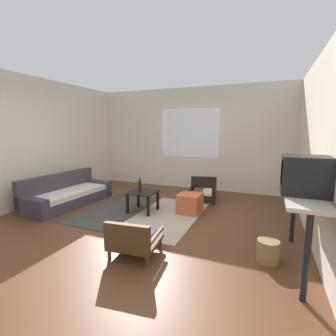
% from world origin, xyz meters
% --- Properties ---
extents(ground_plane, '(7.80, 7.80, 0.00)m').
position_xyz_m(ground_plane, '(0.00, 0.00, 0.00)').
color(ground_plane, '#56331E').
extents(far_wall_with_window, '(5.60, 0.13, 2.70)m').
position_xyz_m(far_wall_with_window, '(0.00, 3.06, 1.35)').
color(far_wall_with_window, beige).
rests_on(far_wall_with_window, ground).
extents(side_wall_right, '(0.12, 6.60, 2.70)m').
position_xyz_m(side_wall_right, '(2.66, 0.30, 1.35)').
color(side_wall_right, beige).
rests_on(side_wall_right, ground).
extents(side_wall_left, '(0.12, 6.60, 2.70)m').
position_xyz_m(side_wall_left, '(-2.66, 0.30, 1.35)').
color(side_wall_left, beige).
rests_on(side_wall_left, ground).
extents(area_rug, '(2.25, 2.13, 0.01)m').
position_xyz_m(area_rug, '(-0.26, 0.72, 0.01)').
color(area_rug, '#38332D').
rests_on(area_rug, ground).
extents(couch, '(0.85, 1.94, 0.66)m').
position_xyz_m(couch, '(-1.97, 0.56, 0.21)').
color(couch, '#38333D').
rests_on(couch, ground).
extents(coffee_table, '(0.52, 0.50, 0.40)m').
position_xyz_m(coffee_table, '(-0.23, 0.76, 0.32)').
color(coffee_table, black).
rests_on(coffee_table, ground).
extents(armchair_by_window, '(0.69, 0.67, 0.51)m').
position_xyz_m(armchair_by_window, '(0.66, 2.00, 0.24)').
color(armchair_by_window, black).
rests_on(armchair_by_window, ground).
extents(armchair_striped_foreground, '(0.65, 0.64, 0.50)m').
position_xyz_m(armchair_striped_foreground, '(0.47, -0.78, 0.23)').
color(armchair_striped_foreground, '#472D19').
rests_on(armchair_striped_foreground, ground).
extents(ottoman_orange, '(0.45, 0.45, 0.38)m').
position_xyz_m(ottoman_orange, '(0.64, 1.05, 0.19)').
color(ottoman_orange, '#BC5633').
rests_on(ottoman_orange, ground).
extents(console_shelf, '(0.40, 1.46, 0.91)m').
position_xyz_m(console_shelf, '(2.37, -0.20, 0.79)').
color(console_shelf, '#B2AD9E').
rests_on(console_shelf, ground).
extents(crt_television, '(0.46, 0.40, 0.42)m').
position_xyz_m(crt_television, '(2.36, -0.34, 1.12)').
color(crt_television, black).
rests_on(crt_television, console_shelf).
extents(clay_vase, '(0.22, 0.22, 0.35)m').
position_xyz_m(clay_vase, '(2.37, 0.05, 1.04)').
color(clay_vase, '#A87047').
rests_on(clay_vase, console_shelf).
extents(glass_bottle, '(0.06, 0.06, 0.27)m').
position_xyz_m(glass_bottle, '(-0.30, 0.78, 0.52)').
color(glass_bottle, black).
rests_on(glass_bottle, coffee_table).
extents(wicker_basket, '(0.26, 0.26, 0.27)m').
position_xyz_m(wicker_basket, '(2.05, -0.25, 0.13)').
color(wicker_basket, olive).
rests_on(wicker_basket, ground).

